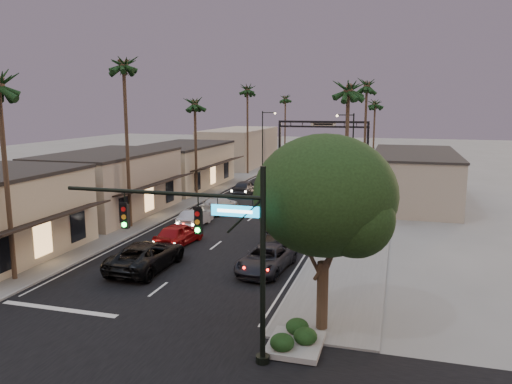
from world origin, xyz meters
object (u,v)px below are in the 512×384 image
Objects in this scene: arch at (323,131)px; streetlight_right at (350,145)px; streetlight_left at (264,136)px; oncoming_red at (179,234)px; palm_rc at (375,101)px; palm_far at (285,96)px; curbside_near at (266,259)px; palm_rb at (367,82)px; corner_tree at (326,200)px; palm_lb at (123,60)px; palm_ra at (349,85)px; oncoming_pickup at (147,255)px; palm_lc at (195,100)px; oncoming_silver at (195,218)px; palm_ld at (247,87)px; traffic_signal at (215,234)px; curbside_black at (282,235)px.

streetlight_right reaches higher than arch.
streetlight_left is 40.02m from oncoming_red.
palm_rc is at bearing -34.89° from arch.
palm_far is at bearing 114.76° from streetlight_right.
palm_far is at bearing 107.44° from curbside_near.
curbside_near is (-3.70, -29.33, -11.66)m from palm_rb.
corner_tree is 1.86× the size of oncoming_red.
palm_lb is 1.15× the size of palm_ra.
palm_rc is at bearing 21.14° from streetlight_left.
palm_lc is at bearing -73.77° from oncoming_pickup.
palm_lc is 20.99m from palm_ra.
streetlight_left is 45.49m from oncoming_pickup.
palm_rb is at bearing 90.00° from palm_ra.
streetlight_right is 2.12× the size of oncoming_silver.
oncoming_silver is (-10.61, -21.03, -4.63)m from streetlight_right.
traffic_signal is at bearing -74.35° from palm_ld.
palm_lb is at bearing -124.01° from streetlight_right.
palm_lc is at bearing 145.10° from palm_ra.
oncoming_red is (-9.56, -26.53, -4.52)m from streetlight_right.
curbside_black reaches higher than oncoming_red.
arch is 18.61m from palm_ld.
palm_far is at bearing 104.14° from corner_tree.
curbside_black reaches higher than curbside_near.
arch is at bearing 60.03° from streetlight_left.
curbside_black is (8.32, -3.80, 0.12)m from oncoming_silver.
palm_ld is at bearing 114.17° from curbside_near.
palm_lc is at bearing 90.00° from palm_lb.
oncoming_red is at bearing -103.87° from palm_rc.
curbside_black is at bearing -95.29° from streetlight_right.
curbside_black is at bearing -77.41° from palm_far.
traffic_signal is 0.60× the size of palm_ld.
palm_ld is 1.16× the size of palm_rc.
palm_ra is 0.93× the size of palm_rb.
streetlight_left is at bearing -119.97° from arch.
palm_rb is 30.21m from oncoming_red.
palm_ra is at bearing -34.90° from palm_lc.
oncoming_red is (-11.24, -5.53, -10.64)m from palm_ra.
streetlight_right is 28.56m from oncoming_red.
oncoming_silver is (4.91, -31.03, -11.72)m from palm_ld.
palm_lb is 2.70× the size of curbside_black.
palm_lc is (-1.68, -22.00, 5.14)m from streetlight_left.
palm_lb is 3.58× the size of oncoming_silver.
arch is 46.43m from oncoming_silver.
oncoming_red is at bearing -30.64° from palm_lb.
palm_rb is 20.09m from palm_rc.
curbside_near is (8.59, -9.30, 0.06)m from oncoming_silver.
streetlight_left is at bearing -81.29° from oncoming_silver.
corner_tree is at bearing -38.83° from palm_lb.
oncoming_silver is at bearing -73.04° from oncoming_red.
streetlight_left is 0.63× the size of palm_ld.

